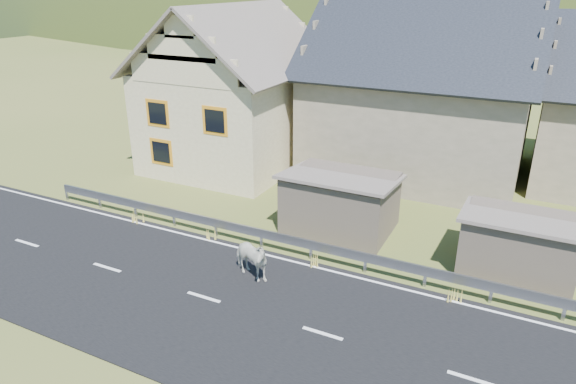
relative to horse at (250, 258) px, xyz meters
The scene contains 10 objects.
ground 3.74m from the horse, 26.55° to the right, with size 160.00×160.00×0.00m, color #3E511D.
road 3.74m from the horse, 26.55° to the right, with size 60.00×7.00×0.04m, color black.
lane_markings 3.73m from the horse, 26.55° to the right, with size 60.00×6.60×0.01m, color silver.
guardrail 3.87m from the horse, 31.96° to the left, with size 28.10×0.09×0.75m.
shed_left 5.04m from the horse, 75.29° to the left, with size 4.30×3.30×2.40m, color #68594C.
shed_right 8.92m from the horse, 29.29° to the left, with size 3.80×2.90×2.20m, color #68594C.
house_cream 12.87m from the horse, 123.00° to the left, with size 7.80×9.80×8.30m.
house_stone_a 14.10m from the horse, 80.33° to the left, with size 10.80×9.80×8.90m.
mountain 179.76m from the horse, 87.34° to the left, with size 440.00×280.00×260.00m, color #23380F.
horse is the anchor object (origin of this frame).
Camera 1 is at (4.32, -10.92, 9.14)m, focal length 32.00 mm.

